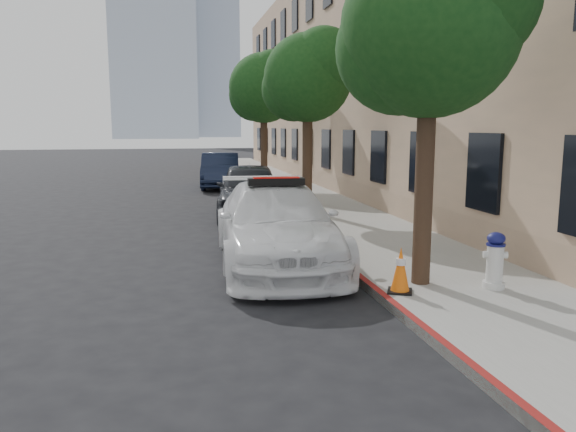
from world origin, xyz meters
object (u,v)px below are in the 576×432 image
(police_car, at_px, (276,225))
(parked_car_mid, at_px, (250,190))
(fire_hydrant, at_px, (495,261))
(traffic_cone, at_px, (400,270))
(parked_car_far, at_px, (220,170))

(police_car, relative_size, parked_car_mid, 1.17)
(fire_hydrant, xyz_separation_m, traffic_cone, (-1.57, 0.10, -0.09))
(parked_car_mid, distance_m, fire_hydrant, 9.34)
(parked_car_mid, height_order, fire_hydrant, parked_car_mid)
(parked_car_far, xyz_separation_m, fire_hydrant, (2.88, -17.40, -0.17))
(police_car, relative_size, parked_car_far, 1.21)
(parked_car_mid, height_order, traffic_cone, parked_car_mid)
(police_car, bearing_deg, parked_car_mid, 90.17)
(traffic_cone, bearing_deg, fire_hydrant, -3.48)
(police_car, distance_m, parked_car_far, 14.56)
(police_car, relative_size, fire_hydrant, 6.15)
(parked_car_mid, bearing_deg, traffic_cone, -75.70)
(parked_car_far, height_order, fire_hydrant, parked_car_far)
(traffic_cone, bearing_deg, police_car, 118.10)
(police_car, height_order, fire_hydrant, police_car)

